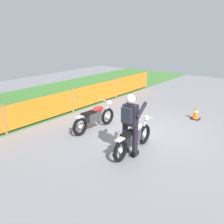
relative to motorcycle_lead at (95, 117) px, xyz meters
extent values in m
cube|color=gray|center=(0.80, -1.33, -0.45)|extent=(24.00, 24.00, 0.02)
cube|color=#427A33|center=(0.80, 4.72, -0.44)|extent=(24.00, 5.59, 0.01)
cylinder|color=olive|center=(-2.14, 1.93, 0.08)|extent=(0.08, 0.08, 1.05)
cylinder|color=olive|center=(0.80, 1.93, 0.08)|extent=(0.08, 0.08, 1.05)
cylinder|color=olive|center=(3.75, 1.93, 0.08)|extent=(0.08, 0.08, 1.05)
cylinder|color=olive|center=(6.69, 1.93, 0.08)|extent=(0.08, 0.08, 1.05)
cube|color=orange|center=(-0.67, 1.93, 0.10)|extent=(2.86, 0.02, 0.85)
cube|color=orange|center=(2.27, 1.93, 0.10)|extent=(2.86, 0.02, 0.85)
cube|color=orange|center=(5.22, 1.93, 0.10)|extent=(2.86, 0.02, 0.85)
torus|color=black|center=(0.65, -0.03, -0.14)|extent=(0.61, 0.13, 0.61)
cylinder|color=silver|center=(0.65, -0.03, -0.14)|extent=(0.14, 0.06, 0.13)
torus|color=black|center=(-0.68, 0.03, -0.14)|extent=(0.61, 0.13, 0.61)
cylinder|color=silver|center=(-0.68, 0.03, -0.14)|extent=(0.14, 0.06, 0.13)
cube|color=#38383D|center=(-0.06, 0.00, 0.03)|extent=(0.58, 0.25, 0.30)
ellipsoid|color=maroon|center=(0.16, -0.01, 0.24)|extent=(0.50, 0.25, 0.21)
cube|color=black|center=(-0.30, 0.01, 0.21)|extent=(0.54, 0.23, 0.09)
cube|color=silver|center=(-0.68, 0.03, 0.19)|extent=(0.35, 0.17, 0.04)
cylinder|color=silver|center=(0.59, -0.03, 0.13)|extent=(0.22, 0.06, 0.54)
sphere|color=white|center=(0.74, -0.04, 0.35)|extent=(0.18, 0.18, 0.17)
cylinder|color=silver|center=(0.56, -0.03, 0.46)|extent=(0.06, 0.57, 0.03)
cylinder|color=silver|center=(-0.34, 0.15, -0.20)|extent=(0.52, 0.09, 0.07)
torus|color=black|center=(0.07, -1.91, -0.15)|extent=(0.60, 0.13, 0.60)
cylinder|color=silver|center=(0.07, -1.91, -0.15)|extent=(0.13, 0.06, 0.13)
torus|color=black|center=(-1.23, -1.98, -0.15)|extent=(0.60, 0.13, 0.60)
cylinder|color=silver|center=(-1.23, -1.98, -0.15)|extent=(0.13, 0.06, 0.13)
cube|color=#38383D|center=(-0.62, -1.95, 0.02)|extent=(0.57, 0.25, 0.30)
ellipsoid|color=#B7B7C1|center=(-0.41, -1.93, 0.23)|extent=(0.49, 0.25, 0.20)
cube|color=black|center=(-0.86, -1.96, 0.20)|extent=(0.53, 0.23, 0.09)
cube|color=silver|center=(-1.23, -1.98, 0.18)|extent=(0.34, 0.17, 0.04)
cylinder|color=silver|center=(0.02, -1.91, 0.12)|extent=(0.22, 0.06, 0.53)
sphere|color=white|center=(0.16, -1.91, 0.34)|extent=(0.18, 0.18, 0.17)
cylinder|color=silver|center=(-0.02, -1.92, 0.44)|extent=(0.06, 0.56, 0.03)
cylinder|color=silver|center=(-0.91, -1.83, -0.21)|extent=(0.51, 0.09, 0.07)
cylinder|color=black|center=(-0.77, -1.79, -0.01)|extent=(0.16, 0.16, 0.86)
cube|color=black|center=(-0.77, -1.79, -0.38)|extent=(0.27, 0.12, 0.12)
cylinder|color=black|center=(-0.76, -2.11, -0.01)|extent=(0.16, 0.16, 0.86)
cube|color=black|center=(-0.76, -2.11, -0.38)|extent=(0.27, 0.12, 0.12)
cube|color=black|center=(-0.76, -1.95, 0.70)|extent=(0.26, 0.37, 0.56)
cylinder|color=black|center=(-0.60, -1.72, 0.82)|extent=(0.49, 0.12, 0.38)
cylinder|color=black|center=(-0.57, -2.16, 0.82)|extent=(0.49, 0.12, 0.38)
sphere|color=white|center=(-0.76, -1.95, 1.12)|extent=(0.26, 0.26, 0.25)
cube|color=black|center=(-0.66, -1.95, 1.12)|extent=(0.04, 0.18, 0.08)
cube|color=#1E232D|center=(-0.93, -1.96, 0.74)|extent=(0.17, 0.29, 0.40)
cube|color=black|center=(3.17, -2.34, -0.43)|extent=(0.32, 0.32, 0.03)
cone|color=orange|center=(3.17, -2.34, -0.16)|extent=(0.26, 0.26, 0.50)
cylinder|color=white|center=(3.17, -2.34, -0.14)|extent=(0.15, 0.15, 0.06)
camera|label=1|loc=(-5.86, -5.32, 2.77)|focal=39.65mm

